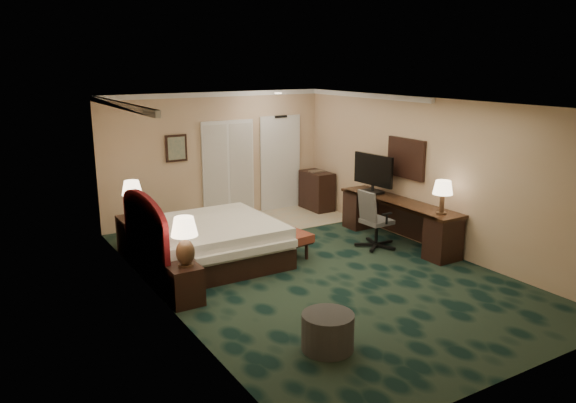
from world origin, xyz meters
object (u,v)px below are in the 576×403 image
desk_chair (377,219)px  bed (209,243)px  lamp_near (185,242)px  ottoman (328,332)px  tv (373,174)px  nightstand_far (135,235)px  desk (398,221)px  nightstand_near (184,285)px  bed_bench (282,240)px  lamp_far (133,199)px  minibar (317,191)px

desk_chair → bed: bearing=162.4°
lamp_near → ottoman: 2.40m
bed → tv: bearing=-0.8°
nightstand_far → desk: size_ratio=0.24×
nightstand_near → desk_chair: desk_chair is taller
nightstand_far → lamp_near: lamp_near is taller
bed → desk: desk is taller
bed → bed_bench: bearing=-6.3°
bed_bench → desk: bearing=-23.5°
lamp_near → ottoman: size_ratio=1.13×
nightstand_near → lamp_far: 2.55m
nightstand_near → lamp_far: lamp_far is taller
nightstand_far → bed_bench: 2.59m
nightstand_far → tv: bearing=-15.2°
bed_bench → tv: bearing=-4.3°
lamp_near → bed_bench: 2.63m
bed → ottoman: bed is taller
nightstand_far → desk: bearing=-23.6°
lamp_near → lamp_far: size_ratio=1.06×
ottoman → desk_chair: (2.93, 2.62, 0.32)m
lamp_far → ottoman: (0.94, -4.56, -0.77)m
bed → nightstand_far: size_ratio=3.35×
lamp_near → tv: bearing=16.4°
tv → minibar: bearing=82.6°
nightstand_far → ottoman: (0.93, -4.57, -0.11)m
lamp_near → tv: 4.57m
lamp_far → desk: size_ratio=0.24×
minibar → tv: bearing=-91.7°
minibar → lamp_near: bearing=-143.3°
lamp_near → minibar: size_ratio=0.80×
nightstand_near → desk_chair: size_ratio=0.51×
lamp_near → desk_chair: size_ratio=0.65×
tv → desk_chair: 1.13m
ottoman → desk: 4.36m
bed → minibar: minibar is taller
nightstand_far → bed: bearing=-51.1°
lamp_far → bed_bench: (2.25, -1.27, -0.77)m
bed → nightstand_far: (-0.92, 1.14, -0.02)m
lamp_far → nightstand_near: bearing=-90.7°
nightstand_near → tv: bearing=16.1°
bed_bench → nightstand_near: bearing=-159.6°
bed_bench → minibar: (2.19, 2.12, 0.22)m
desk → tv: tv is taller
bed_bench → ottoman: 3.54m
ottoman → bed: bearing=90.3°
ottoman → tv: 4.92m
lamp_near → tv: tv is taller
desk → lamp_near: bearing=-172.9°
nightstand_near → bed_bench: 2.57m
minibar → bed: bearing=-150.7°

